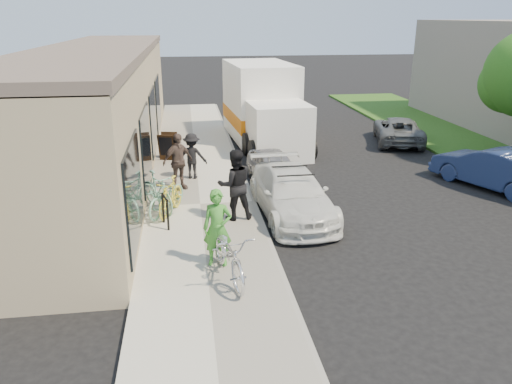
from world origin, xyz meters
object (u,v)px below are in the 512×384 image
tandem_bike (229,254)px  cruiser_bike_c (171,196)px  bike_rack (165,208)px  cruiser_bike_a (158,192)px  cruiser_bike_b (167,196)px  far_car_blue (493,168)px  bystander_a (192,156)px  far_car_gray (398,130)px  woman_rider (217,228)px  sandwich_board (168,146)px  bystander_b (178,162)px  moving_truck (263,108)px  sedan_silver (274,168)px  sedan_white (292,193)px  man_standing (235,185)px

tandem_bike → cruiser_bike_c: bearing=96.8°
bike_rack → cruiser_bike_a: bearing=101.0°
cruiser_bike_b → cruiser_bike_c: cruiser_bike_c is taller
far_car_blue → bystander_a: bystander_a is taller
cruiser_bike_b → tandem_bike: bearing=-43.4°
far_car_gray → woman_rider: (-8.51, -10.43, 0.44)m
sandwich_board → bystander_b: 3.45m
moving_truck → cruiser_bike_b: size_ratio=3.78×
woman_rider → bystander_a: woman_rider is taller
cruiser_bike_a → sandwich_board: bearing=62.1°
bystander_a → sedan_silver: bearing=178.2°
tandem_bike → cruiser_bike_b: 4.04m
sandwich_board → far_car_blue: 11.15m
sedan_silver → cruiser_bike_b: (-3.35, -2.47, 0.08)m
tandem_bike → cruiser_bike_b: (-1.33, 3.81, -0.06)m
sedan_white → cruiser_bike_a: (-3.62, 0.50, 0.05)m
tandem_bike → sedan_white: bearing=48.7°
cruiser_bike_c → bystander_a: (0.65, 3.08, 0.25)m
tandem_bike → bystander_a: bystander_a is taller
moving_truck → cruiser_bike_b: 9.16m
far_car_blue → tandem_bike: size_ratio=1.92×
man_standing → cruiser_bike_a: 2.24m
sedan_white → bystander_a: (-2.63, 3.28, 0.26)m
bike_rack → man_standing: man_standing is taller
far_car_blue → sedan_silver: bearing=-34.7°
sandwich_board → bystander_a: 2.52m
tandem_bike → man_standing: 3.23m
sedan_silver → cruiser_bike_c: (-3.25, -2.54, 0.09)m
bike_rack → bystander_b: size_ratio=0.47×
bike_rack → tandem_bike: size_ratio=0.40×
cruiser_bike_c → bystander_a: size_ratio=1.10×
far_car_blue → cruiser_bike_a: size_ratio=2.22×
far_car_blue → man_standing: man_standing is taller
bystander_b → bike_rack: bearing=-129.5°
bike_rack → moving_truck: (3.92, 9.17, 0.83)m
sedan_silver → man_standing: man_standing is taller
bystander_b → moving_truck: bearing=27.0°
far_car_gray → man_standing: size_ratio=2.14×
sandwich_board → cruiser_bike_c: sandwich_board is taller
man_standing → cruiser_bike_a: size_ratio=1.05×
woman_rider → bystander_a: (-0.41, 6.18, -0.10)m
sedan_white → cruiser_bike_c: (-3.27, 0.20, 0.01)m
woman_rider → sandwich_board: bearing=110.2°
far_car_gray → cruiser_bike_b: far_car_gray is taller
sandwich_board → cruiser_bike_a: 5.14m
cruiser_bike_a → bystander_b: bystander_b is taller
bystander_b → cruiser_bike_b: bearing=-131.9°
sedan_white → far_car_gray: size_ratio=1.11×
cruiser_bike_b → bystander_a: (0.74, 3.02, 0.27)m
moving_truck → far_car_gray: 5.91m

